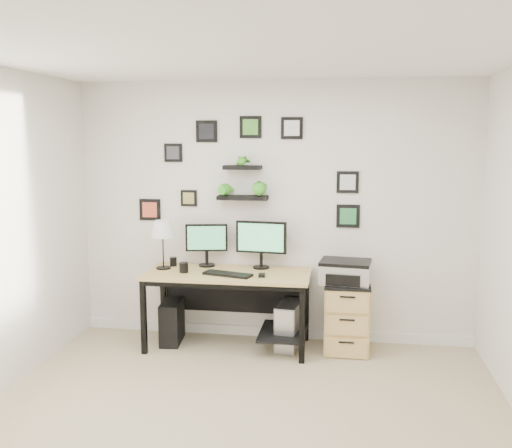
% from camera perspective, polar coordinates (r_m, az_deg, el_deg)
% --- Properties ---
extents(room, '(4.00, 4.00, 4.00)m').
position_cam_1_polar(room, '(6.01, 1.70, -10.72)').
color(room, '#C0AE89').
rests_on(room, ground).
extents(desk, '(1.60, 0.70, 0.75)m').
position_cam_1_polar(desk, '(5.59, -2.44, -6.02)').
color(desk, tan).
rests_on(desk, ground).
extents(monitor_left, '(0.42, 0.19, 0.43)m').
position_cam_1_polar(monitor_left, '(5.76, -4.96, -1.77)').
color(monitor_left, black).
rests_on(monitor_left, desk).
extents(monitor_right, '(0.51, 0.18, 0.47)m').
position_cam_1_polar(monitor_right, '(5.64, 0.51, -1.66)').
color(monitor_right, black).
rests_on(monitor_right, desk).
extents(keyboard, '(0.49, 0.27, 0.02)m').
position_cam_1_polar(keyboard, '(5.42, -2.85, -5.03)').
color(keyboard, black).
rests_on(keyboard, desk).
extents(mouse, '(0.07, 0.10, 0.03)m').
position_cam_1_polar(mouse, '(5.36, 0.58, -5.15)').
color(mouse, black).
rests_on(mouse, desk).
extents(table_lamp, '(0.24, 0.24, 0.48)m').
position_cam_1_polar(table_lamp, '(5.69, -9.32, -0.61)').
color(table_lamp, black).
rests_on(table_lamp, desk).
extents(mug, '(0.09, 0.09, 0.10)m').
position_cam_1_polar(mug, '(5.56, -7.24, -4.34)').
color(mug, black).
rests_on(mug, desk).
extents(pen_cup, '(0.07, 0.07, 0.09)m').
position_cam_1_polar(pen_cup, '(5.85, -8.27, -3.74)').
color(pen_cup, black).
rests_on(pen_cup, desk).
extents(pc_tower_black, '(0.23, 0.44, 0.42)m').
position_cam_1_polar(pc_tower_black, '(5.87, -8.41, -9.64)').
color(pc_tower_black, black).
rests_on(pc_tower_black, ground).
extents(pc_tower_grey, '(0.26, 0.47, 0.45)m').
position_cam_1_polar(pc_tower_grey, '(5.67, 3.33, -10.07)').
color(pc_tower_grey, gray).
rests_on(pc_tower_grey, ground).
extents(file_cabinet, '(0.43, 0.53, 0.67)m').
position_cam_1_polar(file_cabinet, '(5.63, 9.06, -9.11)').
color(file_cabinet, tan).
rests_on(file_cabinet, ground).
extents(printer, '(0.51, 0.43, 0.21)m').
position_cam_1_polar(printer, '(5.51, 8.92, -4.73)').
color(printer, silver).
rests_on(printer, file_cabinet).
extents(wall_decor, '(2.26, 0.18, 1.09)m').
position_cam_1_polar(wall_decor, '(5.66, -1.09, 4.83)').
color(wall_decor, black).
rests_on(wall_decor, ground).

